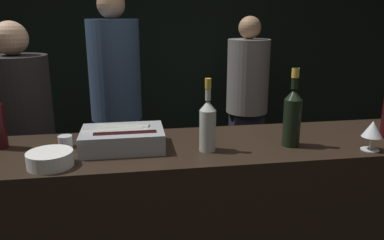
% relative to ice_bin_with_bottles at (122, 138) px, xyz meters
% --- Properties ---
extents(wall_back_chalkboard, '(6.40, 0.06, 2.80)m').
position_rel_ice_bin_with_bottles_xyz_m(wall_back_chalkboard, '(0.35, 2.36, 0.31)').
color(wall_back_chalkboard, black).
rests_on(wall_back_chalkboard, ground_plane).
extents(bar_counter, '(2.51, 0.59, 1.03)m').
position_rel_ice_bin_with_bottles_xyz_m(bar_counter, '(0.35, -0.00, -0.57)').
color(bar_counter, black).
rests_on(bar_counter, ground_plane).
extents(ice_bin_with_bottles, '(0.39, 0.27, 0.11)m').
position_rel_ice_bin_with_bottles_xyz_m(ice_bin_with_bottles, '(0.00, 0.00, 0.00)').
color(ice_bin_with_bottles, '#9EA0A5').
rests_on(ice_bin_with_bottles, bar_counter).
extents(bowl_white, '(0.19, 0.19, 0.06)m').
position_rel_ice_bin_with_bottles_xyz_m(bowl_white, '(-0.30, -0.18, -0.02)').
color(bowl_white, white).
rests_on(bowl_white, bar_counter).
extents(wine_glass, '(0.09, 0.09, 0.14)m').
position_rel_ice_bin_with_bottles_xyz_m(wine_glass, '(1.17, -0.21, 0.05)').
color(wine_glass, silver).
rests_on(wine_glass, bar_counter).
extents(candle_votive, '(0.07, 0.07, 0.06)m').
position_rel_ice_bin_with_bottles_xyz_m(candle_votive, '(-0.28, 0.06, -0.03)').
color(candle_votive, silver).
rests_on(candle_votive, bar_counter).
extents(rose_wine_bottle, '(0.08, 0.08, 0.35)m').
position_rel_ice_bin_with_bottles_xyz_m(rose_wine_bottle, '(0.40, -0.09, 0.08)').
color(rose_wine_bottle, '#B2B7AD').
rests_on(rose_wine_bottle, bar_counter).
extents(champagne_bottle, '(0.09, 0.09, 0.38)m').
position_rel_ice_bin_with_bottles_xyz_m(champagne_bottle, '(0.82, -0.09, 0.10)').
color(champagne_bottle, black).
rests_on(champagne_bottle, bar_counter).
extents(person_in_hoodie, '(0.40, 0.40, 1.84)m').
position_rel_ice_bin_with_bottles_xyz_m(person_in_hoodie, '(-0.07, 1.23, -0.06)').
color(person_in_hoodie, black).
rests_on(person_in_hoodie, ground_plane).
extents(person_blond_tee, '(0.41, 0.41, 1.63)m').
position_rel_ice_bin_with_bottles_xyz_m(person_blond_tee, '(-0.67, 0.74, -0.19)').
color(person_blond_tee, black).
rests_on(person_blond_tee, ground_plane).
extents(person_grey_polo, '(0.40, 0.40, 1.66)m').
position_rel_ice_bin_with_bottles_xyz_m(person_grey_polo, '(1.15, 1.68, -0.17)').
color(person_grey_polo, black).
rests_on(person_grey_polo, ground_plane).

